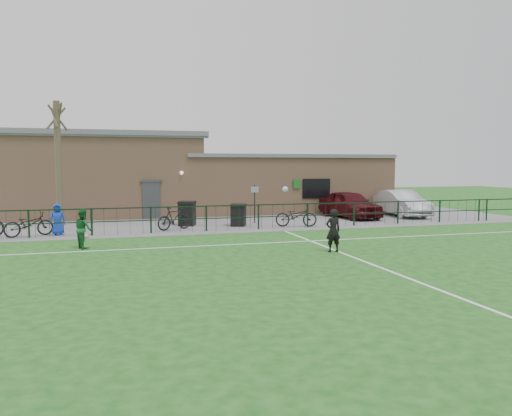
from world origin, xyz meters
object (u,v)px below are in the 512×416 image
object	(u,v)px
sign_post	(255,204)
bicycle_c	(29,224)
bicycle_e	(296,216)
spectator_child	(58,219)
bare_tree	(58,166)
bicycle_d	(174,219)
outfield_player	(83,229)
car_maroon	(350,204)
wheelie_bin_left	(187,214)
ball_ground	(86,236)
wheelie_bin_right	(238,216)
car_silver	(401,203)

from	to	relation	value
sign_post	bicycle_c	bearing A→B (deg)	-169.59
bicycle_e	spectator_child	world-z (taller)	spectator_child
bare_tree	sign_post	distance (m)	9.70
bicycle_d	outfield_player	size ratio (longest dim) A/B	1.23
car_maroon	bicycle_e	distance (m)	5.34
bare_tree	wheelie_bin_left	distance (m)	6.43
spectator_child	ball_ground	distance (m)	1.91
bicycle_e	spectator_child	distance (m)	10.98
bicycle_d	spectator_child	size ratio (longest dim) A/B	1.29
bicycle_d	wheelie_bin_left	bearing A→B (deg)	-51.96
wheelie_bin_left	bicycle_e	xyz separation A→B (m)	(5.09, -1.94, -0.04)
bicycle_c	bicycle_e	world-z (taller)	bicycle_e
wheelie_bin_left	sign_post	xyz separation A→B (m)	(3.53, 0.01, 0.43)
wheelie_bin_left	wheelie_bin_right	size ratio (longest dim) A/B	1.12
wheelie_bin_right	bicycle_e	xyz separation A→B (m)	(2.66, -1.04, 0.02)
bare_tree	ball_ground	xyz separation A→B (m)	(1.30, -3.32, -2.90)
spectator_child	sign_post	bearing A→B (deg)	14.35
bare_tree	car_silver	world-z (taller)	bare_tree
car_silver	bicycle_d	size ratio (longest dim) A/B	2.63
wheelie_bin_left	sign_post	bearing A→B (deg)	20.38
bicycle_c	ball_ground	xyz separation A→B (m)	(2.36, -1.23, -0.44)
bare_tree	wheelie_bin_right	distance (m)	8.81
wheelie_bin_left	sign_post	size ratio (longest dim) A/B	0.57
bare_tree	bicycle_c	distance (m)	3.39
outfield_player	sign_post	bearing A→B (deg)	-80.24
bicycle_d	bare_tree	bearing A→B (deg)	48.98
bare_tree	bicycle_c	world-z (taller)	bare_tree
spectator_child	wheelie_bin_right	bearing A→B (deg)	9.71
car_maroon	outfield_player	distance (m)	15.65
car_silver	bicycle_e	world-z (taller)	car_silver
bare_tree	car_maroon	xyz separation A→B (m)	(15.47, 0.89, -2.20)
bicycle_c	bicycle_e	distance (m)	12.12
car_silver	bare_tree	bearing A→B (deg)	-173.61
wheelie_bin_right	bicycle_d	xyz separation A→B (m)	(-3.25, -0.60, 0.03)
sign_post	bicycle_e	xyz separation A→B (m)	(1.56, -1.95, -0.47)
car_silver	spectator_child	bearing A→B (deg)	-167.63
wheelie_bin_left	spectator_child	size ratio (longest dim) A/B	0.82
wheelie_bin_right	ball_ground	world-z (taller)	wheelie_bin_right
bare_tree	outfield_player	size ratio (longest dim) A/B	4.15
ball_ground	spectator_child	bearing A→B (deg)	132.53
car_maroon	outfield_player	world-z (taller)	car_maroon
ball_ground	wheelie_bin_left	bearing A→B (deg)	34.15
car_silver	ball_ground	bearing A→B (deg)	-162.84
wheelie_bin_left	outfield_player	size ratio (longest dim) A/B	0.78
bare_tree	bicycle_e	bearing A→B (deg)	-10.73
outfield_player	bicycle_c	bearing A→B (deg)	7.95
outfield_player	car_maroon	bearing A→B (deg)	-89.57
car_maroon	bicycle_e	world-z (taller)	car_maroon
bicycle_d	ball_ground	distance (m)	4.21
car_maroon	bicycle_d	distance (m)	10.64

